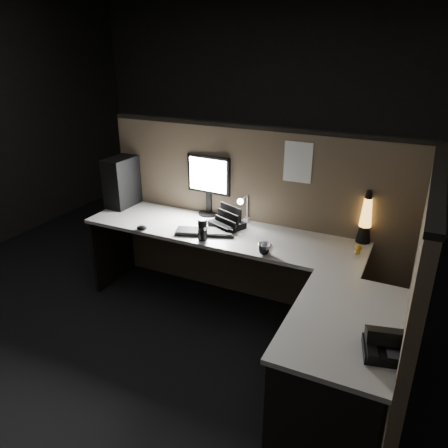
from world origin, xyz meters
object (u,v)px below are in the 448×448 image
at_px(pc_tower, 125,180).
at_px(monitor, 209,179).
at_px(keyboard, 205,232).
at_px(desk_phone, 387,345).
at_px(lava_lamp, 365,221).

bearing_deg(pc_tower, monitor, 8.41).
bearing_deg(keyboard, monitor, 93.22).
xyz_separation_m(monitor, desk_phone, (1.64, -1.29, -0.26)).
distance_m(keyboard, lava_lamp, 1.23).
distance_m(monitor, lava_lamp, 1.33).
bearing_deg(monitor, pc_tower, -169.61).
height_order(keyboard, desk_phone, desk_phone).
xyz_separation_m(pc_tower, lava_lamp, (2.14, 0.09, -0.05)).
distance_m(monitor, keyboard, 0.53).
height_order(monitor, keyboard, monitor).
relative_size(lava_lamp, desk_phone, 1.59).
height_order(pc_tower, desk_phone, pc_tower).
distance_m(lava_lamp, desk_phone, 1.32).
height_order(monitor, desk_phone, monitor).
height_order(keyboard, lava_lamp, lava_lamp).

